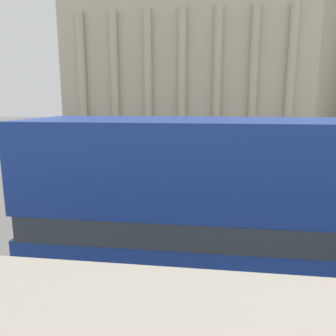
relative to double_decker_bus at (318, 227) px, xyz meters
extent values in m
cylinder|color=black|center=(-4.02, 1.23, -1.93)|extent=(0.99, 0.22, 0.99)
cube|color=navy|center=(0.00, 0.00, -1.00)|extent=(10.84, 2.47, 1.86)
cube|color=#2D3842|center=(0.00, 0.00, 0.15)|extent=(10.62, 2.49, 0.45)
cube|color=navy|center=(0.00, 0.00, 1.17)|extent=(10.84, 2.47, 1.59)
cube|color=beige|center=(-5.56, 38.38, 6.39)|extent=(29.78, 11.12, 17.65)
cylinder|color=beige|center=(-17.47, 32.37, 5.07)|extent=(0.90, 0.90, 15.00)
cylinder|color=beige|center=(-13.50, 32.37, 5.07)|extent=(0.90, 0.90, 15.00)
cylinder|color=beige|center=(-9.53, 32.37, 5.07)|extent=(0.90, 0.90, 15.00)
cylinder|color=beige|center=(-5.56, 32.37, 5.07)|extent=(0.90, 0.90, 15.00)
cylinder|color=beige|center=(-1.59, 32.37, 5.07)|extent=(0.90, 0.90, 15.00)
cylinder|color=beige|center=(2.38, 32.37, 5.07)|extent=(0.90, 0.90, 15.00)
cylinder|color=beige|center=(6.35, 32.37, 5.07)|extent=(0.90, 0.90, 15.00)
cylinder|color=black|center=(0.13, 14.35, -0.78)|extent=(0.12, 0.12, 3.30)
cube|color=black|center=(0.31, 14.35, 0.42)|extent=(0.20, 0.24, 0.70)
sphere|color=green|center=(0.42, 14.35, 0.57)|extent=(0.14, 0.14, 0.14)
cylinder|color=black|center=(-1.29, 21.40, -0.64)|extent=(0.12, 0.12, 3.57)
cube|color=black|center=(-1.11, 21.40, 0.69)|extent=(0.20, 0.24, 0.70)
sphere|color=green|center=(-1.00, 21.40, 0.84)|extent=(0.14, 0.14, 0.14)
cylinder|color=black|center=(0.10, 18.28, -2.13)|extent=(0.60, 0.18, 0.60)
cylinder|color=black|center=(0.10, 16.53, -2.13)|extent=(0.60, 0.18, 0.60)
cylinder|color=black|center=(-2.70, 18.28, -2.13)|extent=(0.60, 0.18, 0.60)
cylinder|color=black|center=(-2.70, 16.53, -2.13)|extent=(0.60, 0.18, 0.60)
cube|color=silver|center=(-1.30, 17.40, -1.86)|extent=(4.20, 1.75, 0.55)
cube|color=#2D3842|center=(-1.50, 17.40, -1.33)|extent=(1.89, 1.61, 0.50)
cylinder|color=#282B33|center=(-1.10, 20.67, -2.02)|extent=(0.14, 0.14, 0.82)
cylinder|color=#282B33|center=(-0.92, 20.67, -2.02)|extent=(0.14, 0.14, 0.82)
cylinder|color=silver|center=(-1.01, 20.67, -1.28)|extent=(0.32, 0.32, 0.65)
sphere|color=tan|center=(-1.01, 20.67, -0.84)|extent=(0.22, 0.22, 0.22)
cylinder|color=#282B33|center=(3.81, 22.37, -2.01)|extent=(0.14, 0.14, 0.83)
cylinder|color=#282B33|center=(3.99, 22.37, -2.01)|extent=(0.14, 0.14, 0.83)
cylinder|color=#B22323|center=(3.90, 22.37, -1.27)|extent=(0.32, 0.32, 0.66)
sphere|color=tan|center=(3.90, 22.37, -0.82)|extent=(0.23, 0.23, 0.23)
cylinder|color=#282B33|center=(-4.81, 6.35, -2.01)|extent=(0.14, 0.14, 0.84)
cylinder|color=#282B33|center=(-4.63, 6.35, -2.01)|extent=(0.14, 0.14, 0.84)
cylinder|color=#284799|center=(-4.72, 6.35, -1.25)|extent=(0.32, 0.32, 0.67)
sphere|color=tan|center=(-4.72, 6.35, -0.80)|extent=(0.23, 0.23, 0.23)
cylinder|color=#282B33|center=(-9.16, 20.89, -2.03)|extent=(0.14, 0.14, 0.80)
cylinder|color=#282B33|center=(-8.98, 20.89, -2.03)|extent=(0.14, 0.14, 0.80)
cylinder|color=slate|center=(-9.07, 20.89, -1.31)|extent=(0.32, 0.32, 0.64)
sphere|color=tan|center=(-9.07, 20.89, -0.88)|extent=(0.22, 0.22, 0.22)
camera|label=1|loc=(-2.00, -6.08, 2.27)|focal=35.00mm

